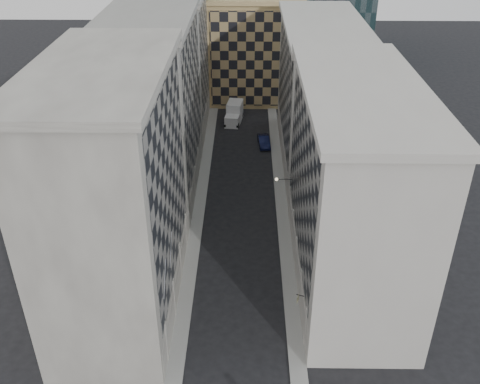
{
  "coord_description": "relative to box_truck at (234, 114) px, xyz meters",
  "views": [
    {
      "loc": [
        0.71,
        -29.75,
        36.33
      ],
      "look_at": [
        0.15,
        12.04,
        11.55
      ],
      "focal_mm": 40.0,
      "sensor_mm": 36.0,
      "label": 1
    }
  ],
  "objects": [
    {
      "name": "shop_sign",
      "position": [
        6.86,
        -48.81,
        2.42
      ],
      "size": [
        0.71,
        0.63,
        0.72
      ],
      "rotation": [
        0.0,
        0.0,
        -0.35
      ],
      "color": "black",
      "rests_on": "ground"
    },
    {
      "name": "bldg_left_a",
      "position": [
        -9.44,
        -44.31,
        10.41
      ],
      "size": [
        10.8,
        22.8,
        23.7
      ],
      "color": "gray",
      "rests_on": "ground"
    },
    {
      "name": "box_truck",
      "position": [
        0.0,
        0.0,
        0.0
      ],
      "size": [
        3.19,
        6.2,
        3.26
      ],
      "rotation": [
        0.0,
        0.0,
        -0.13
      ],
      "color": "silver",
      "rests_on": "ground"
    },
    {
      "name": "sidewalk_east",
      "position": [
        6.69,
        -25.31,
        -1.34
      ],
      "size": [
        1.5,
        100.0,
        0.15
      ],
      "primitive_type": "cube",
      "color": "gray",
      "rests_on": "ground"
    },
    {
      "name": "bldg_right_b",
      "position": [
        12.33,
        -13.31,
        8.43
      ],
      "size": [
        10.8,
        28.8,
        19.7
      ],
      "color": "#B8B1A9",
      "rests_on": "ground"
    },
    {
      "name": "dark_car",
      "position": [
        4.83,
        -9.5,
        -0.65
      ],
      "size": [
        2.07,
        4.77,
        1.53
      ],
      "primitive_type": "imported",
      "rotation": [
        0.0,
        0.0,
        0.1
      ],
      "color": "#0E1436",
      "rests_on": "ground"
    },
    {
      "name": "flagpoles_left",
      "position": [
        -4.46,
        -49.31,
        6.58
      ],
      "size": [
        0.1,
        6.33,
        2.33
      ],
      "color": "gray",
      "rests_on": "ground"
    },
    {
      "name": "tan_block",
      "position": [
        3.44,
        12.59,
        8.02
      ],
      "size": [
        16.8,
        14.8,
        18.8
      ],
      "color": "tan",
      "rests_on": "ground"
    },
    {
      "name": "bracket_lamp",
      "position": [
        5.81,
        -31.31,
        4.78
      ],
      "size": [
        1.98,
        0.36,
        0.36
      ],
      "color": "black",
      "rests_on": "ground"
    },
    {
      "name": "sidewalk_west",
      "position": [
        -3.81,
        -25.31,
        -1.34
      ],
      "size": [
        1.5,
        100.0,
        0.15
      ],
      "primitive_type": "cube",
      "color": "gray",
      "rests_on": "ground"
    },
    {
      "name": "bldg_left_c",
      "position": [
        -9.44,
        -0.31,
        9.41
      ],
      "size": [
        10.8,
        22.8,
        21.7
      ],
      "color": "gray",
      "rests_on": "ground"
    },
    {
      "name": "bldg_left_b",
      "position": [
        -9.44,
        -22.31,
        9.91
      ],
      "size": [
        10.8,
        22.8,
        22.7
      ],
      "color": "gray",
      "rests_on": "ground"
    },
    {
      "name": "bldg_right_a",
      "position": [
        12.31,
        -40.31,
        8.9
      ],
      "size": [
        10.8,
        26.8,
        20.7
      ],
      "color": "#B8B1A9",
      "rests_on": "ground"
    }
  ]
}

